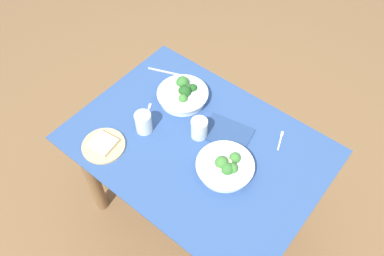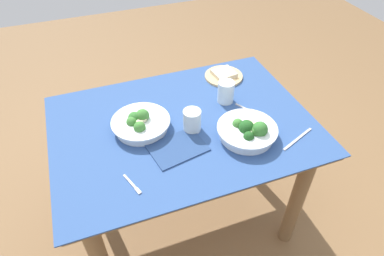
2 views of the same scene
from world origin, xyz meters
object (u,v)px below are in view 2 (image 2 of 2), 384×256
object	(u,v)px
water_glass_side	(192,120)
table_knife_left	(298,139)
fork_by_far_bowl	(133,185)
bread_side_plate	(224,75)
water_glass_center	(226,92)
broccoli_bowl_near	(248,131)
broccoli_bowl_far	(140,123)
fork_by_near_bowl	(246,109)
napkin_folded_upper	(178,148)

from	to	relation	value
water_glass_side	table_knife_left	distance (m)	0.45
water_glass_side	fork_by_far_bowl	distance (m)	0.37
bread_side_plate	water_glass_center	distance (m)	0.20
broccoli_bowl_near	bread_side_plate	world-z (taller)	broccoli_bowl_near
broccoli_bowl_far	water_glass_center	xyz separation A→B (m)	(0.42, 0.06, 0.02)
broccoli_bowl_far	water_glass_center	distance (m)	0.43
fork_by_near_bowl	table_knife_left	distance (m)	0.28
fork_by_far_bowl	broccoli_bowl_far	bearing A→B (deg)	140.86
bread_side_plate	napkin_folded_upper	xyz separation A→B (m)	(-0.39, -0.41, -0.01)
fork_by_far_bowl	table_knife_left	bearing A→B (deg)	70.16
water_glass_center	fork_by_near_bowl	xyz separation A→B (m)	(0.06, -0.09, -0.05)
fork_by_near_bowl	bread_side_plate	bearing A→B (deg)	148.52
broccoli_bowl_far	napkin_folded_upper	xyz separation A→B (m)	(0.11, -0.17, -0.03)
broccoli_bowl_far	fork_by_far_bowl	xyz separation A→B (m)	(-0.10, -0.29, -0.03)
fork_by_near_bowl	table_knife_left	xyz separation A→B (m)	(0.11, -0.25, -0.00)
fork_by_far_bowl	water_glass_center	bearing A→B (deg)	103.54
fork_by_near_bowl	napkin_folded_upper	size ratio (longest dim) A/B	0.43
table_knife_left	fork_by_near_bowl	bearing A→B (deg)	-87.93
broccoli_bowl_far	water_glass_center	world-z (taller)	water_glass_center
water_glass_side	fork_by_far_bowl	world-z (taller)	water_glass_side
table_knife_left	napkin_folded_upper	size ratio (longest dim) A/B	0.87
broccoli_bowl_near	water_glass_center	distance (m)	0.26
broccoli_bowl_far	fork_by_near_bowl	bearing A→B (deg)	-4.34
broccoli_bowl_near	water_glass_side	xyz separation A→B (m)	(-0.20, 0.13, 0.02)
fork_by_far_bowl	fork_by_near_bowl	world-z (taller)	same
broccoli_bowl_near	bread_side_plate	xyz separation A→B (m)	(0.09, 0.45, -0.02)
fork_by_far_bowl	table_knife_left	world-z (taller)	same
water_glass_center	broccoli_bowl_far	bearing A→B (deg)	-172.49
fork_by_far_bowl	water_glass_side	bearing A→B (deg)	104.63
bread_side_plate	napkin_folded_upper	bearing A→B (deg)	-133.46
table_knife_left	bread_side_plate	bearing A→B (deg)	-101.35
fork_by_far_bowl	napkin_folded_upper	bearing A→B (deg)	100.30
fork_by_far_bowl	table_knife_left	xyz separation A→B (m)	(0.70, 0.00, -0.00)
bread_side_plate	fork_by_far_bowl	bearing A→B (deg)	-138.40
fork_by_far_bowl	napkin_folded_upper	xyz separation A→B (m)	(0.21, 0.12, 0.00)
broccoli_bowl_far	water_glass_side	xyz separation A→B (m)	(0.20, -0.08, 0.02)
broccoli_bowl_far	fork_by_near_bowl	xyz separation A→B (m)	(0.48, -0.04, -0.03)
table_knife_left	water_glass_center	bearing A→B (deg)	-85.02
napkin_folded_upper	bread_side_plate	bearing A→B (deg)	46.54
water_glass_side	fork_by_near_bowl	distance (m)	0.29
broccoli_bowl_far	broccoli_bowl_near	size ratio (longest dim) A/B	1.00
broccoli_bowl_near	water_glass_side	size ratio (longest dim) A/B	2.53
water_glass_side	table_knife_left	bearing A→B (deg)	-28.25
broccoli_bowl_far	water_glass_side	distance (m)	0.22
broccoli_bowl_far	water_glass_center	bearing A→B (deg)	7.51
broccoli_bowl_far	table_knife_left	distance (m)	0.66
table_knife_left	napkin_folded_upper	distance (m)	0.50
broccoli_bowl_far	fork_by_far_bowl	size ratio (longest dim) A/B	2.34
water_glass_center	fork_by_far_bowl	world-z (taller)	water_glass_center
water_glass_center	fork_by_far_bowl	xyz separation A→B (m)	(-0.52, -0.34, -0.05)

